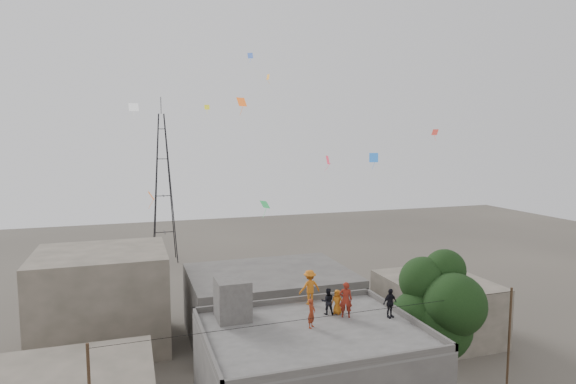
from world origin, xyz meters
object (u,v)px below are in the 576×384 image
Objects in this scene: stair_head_box at (232,299)px; person_red_adult at (346,300)px; person_dark_adult at (390,303)px; transmission_tower at (163,188)px; tree at (439,309)px.

person_red_adult is (5.39, -1.55, -0.10)m from stair_head_box.
transmission_tower is at bearing 87.61° from person_dark_adult.
person_red_adult is at bearing -80.98° from transmission_tower.
stair_head_box is 0.22× the size of tree.
person_dark_adult is at bearing -78.24° from transmission_tower.
tree is at bearing -73.91° from transmission_tower.
person_dark_adult is at bearing -16.98° from stair_head_box.
person_dark_adult is (7.46, -2.28, -0.27)m from stair_head_box.
tree is 3.20m from person_dark_adult.
stair_head_box reaches higher than person_dark_adult.
person_red_adult is (-5.18, 0.45, 0.90)m from tree.
transmission_tower reaches higher than tree.
stair_head_box is at bearing 169.26° from tree.
stair_head_box is at bearing -88.77° from transmission_tower.
person_red_adult is at bearing -16.07° from stair_head_box.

